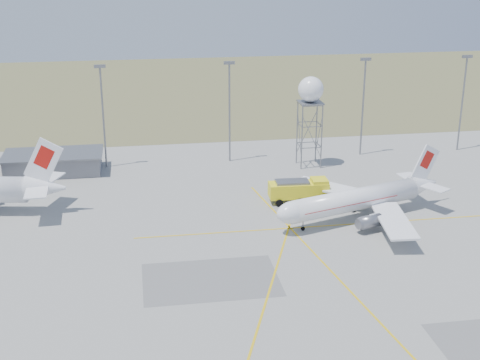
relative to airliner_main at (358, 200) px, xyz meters
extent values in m
plane|color=gray|center=(-5.93, -32.12, -3.30)|extent=(400.00, 400.00, 0.00)
cube|color=#5A6135|center=(-5.93, 107.88, -3.28)|extent=(400.00, 120.00, 0.03)
cube|color=slate|center=(-50.93, 31.88, -1.50)|extent=(18.00, 9.00, 3.60)
cube|color=slate|center=(-50.93, 31.88, 0.45)|extent=(19.00, 10.00, 0.30)
cylinder|color=slate|center=(-40.93, 33.88, 6.70)|extent=(0.36, 0.36, 20.00)
cube|color=slate|center=(-40.93, 33.88, 16.90)|extent=(2.20, 0.50, 0.60)
cylinder|color=slate|center=(-15.93, 33.88, 6.70)|extent=(0.36, 0.36, 20.00)
cube|color=slate|center=(-15.93, 33.88, 16.90)|extent=(2.20, 0.50, 0.60)
cylinder|color=slate|center=(12.07, 33.88, 6.70)|extent=(0.36, 0.36, 20.00)
cube|color=slate|center=(12.07, 33.88, 16.90)|extent=(2.20, 0.50, 0.60)
cylinder|color=slate|center=(34.07, 33.88, 6.70)|extent=(0.36, 0.36, 20.00)
cube|color=slate|center=(34.07, 33.88, 16.90)|extent=(2.20, 0.50, 0.60)
cylinder|color=white|center=(-0.51, -0.17, 0.09)|extent=(23.14, 10.67, 3.57)
ellipsoid|color=white|center=(-11.52, -3.81, 0.09)|extent=(6.54, 5.18, 3.57)
cube|color=black|center=(-12.54, -4.15, 0.63)|extent=(1.90, 2.29, 0.87)
cone|color=white|center=(13.03, 4.31, 0.36)|extent=(6.20, 5.07, 3.57)
cube|color=white|center=(13.03, 4.31, 4.11)|extent=(5.51, 2.05, 6.71)
cube|color=#B5110C|center=(13.20, 4.37, 4.73)|extent=(3.01, 1.25, 3.44)
cube|color=white|center=(11.71, 6.88, 0.81)|extent=(4.25, 5.55, 0.16)
cube|color=white|center=(13.51, 1.46, 0.81)|extent=(4.25, 5.55, 0.16)
cube|color=white|center=(-1.77, 7.87, -0.80)|extent=(13.03, 13.20, 0.32)
cube|color=white|center=(3.28, -7.37, -0.80)|extent=(6.15, 14.71, 0.32)
cylinder|color=slate|center=(-2.99, 4.46, -1.60)|extent=(4.20, 3.12, 2.05)
cylinder|color=slate|center=(0.26, -5.36, -1.60)|extent=(4.20, 3.12, 2.05)
cube|color=#B5110C|center=(-2.21, -0.73, 0.18)|extent=(18.07, 9.03, 0.11)
cylinder|color=black|center=(-9.83, -3.25, -2.90)|extent=(0.79, 0.79, 0.80)
cube|color=black|center=(1.18, 0.39, -2.90)|extent=(2.53, 5.36, 0.80)
cylinder|color=slate|center=(1.18, 0.39, -2.49)|extent=(0.27, 0.27, 1.61)
cone|color=white|center=(-49.80, 10.50, 1.13)|extent=(7.10, 5.32, 4.32)
cube|color=white|center=(-49.80, 10.50, 5.67)|extent=(6.88, 1.45, 8.12)
cube|color=#B5110C|center=(-49.59, 10.47, 6.42)|extent=(3.73, 0.97, 4.17)
cube|color=white|center=(-49.77, 14.00, 1.67)|extent=(4.38, 6.42, 0.19)
cube|color=white|center=(-50.90, 7.18, 1.67)|extent=(4.38, 6.42, 0.19)
cylinder|color=slate|center=(-2.73, 26.31, 3.19)|extent=(0.24, 0.24, 12.97)
cylinder|color=slate|center=(1.26, 26.31, 3.19)|extent=(0.24, 0.24, 12.97)
cylinder|color=slate|center=(1.26, 30.30, 3.19)|extent=(0.24, 0.24, 12.97)
cylinder|color=slate|center=(-2.73, 30.30, 3.19)|extent=(0.24, 0.24, 12.97)
cube|color=slate|center=(-0.73, 28.31, 9.67)|extent=(4.59, 4.59, 0.25)
sphere|color=white|center=(-0.73, 28.31, 12.27)|extent=(4.99, 4.99, 4.99)
cube|color=yellow|center=(-7.62, 8.82, -1.03)|extent=(10.30, 3.75, 2.49)
cube|color=yellow|center=(-4.00, 8.69, -0.01)|extent=(2.83, 3.26, 1.58)
cube|color=black|center=(-3.21, 8.66, 0.10)|extent=(0.22, 2.94, 1.13)
cube|color=slate|center=(-8.75, 8.86, 0.44)|extent=(5.75, 2.91, 0.45)
camera|label=1|loc=(-34.67, -96.08, 38.68)|focal=50.00mm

